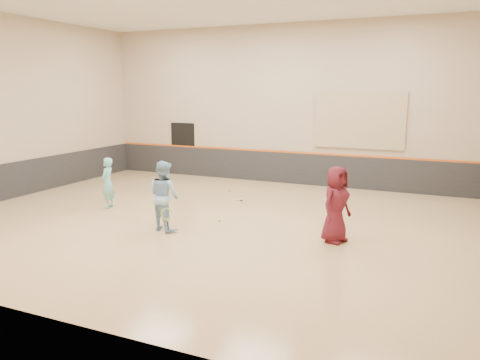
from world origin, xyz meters
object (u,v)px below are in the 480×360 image
at_px(instructor, 164,196).
at_px(young_man, 336,204).
at_px(spare_racket, 239,198).
at_px(girl, 107,183).

bearing_deg(instructor, young_man, -148.89).
xyz_separation_m(young_man, spare_racket, (-3.85, 2.99, -0.85)).
relative_size(instructor, young_man, 0.99).
bearing_deg(spare_racket, young_man, -37.86).
height_order(instructor, spare_racket, instructor).
distance_m(girl, spare_racket, 4.20).
relative_size(girl, young_man, 0.85).
distance_m(young_man, spare_racket, 4.95).
bearing_deg(instructor, spare_racket, -75.71).
bearing_deg(spare_racket, instructor, -96.08).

